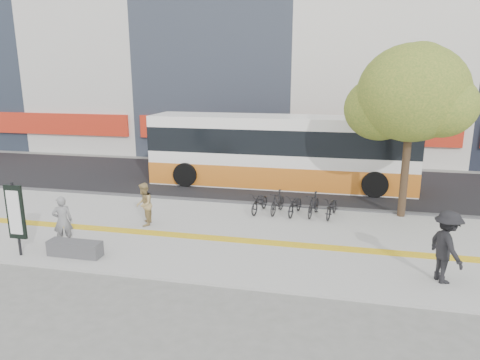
% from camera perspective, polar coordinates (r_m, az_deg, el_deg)
% --- Properties ---
extents(ground, '(120.00, 120.00, 0.00)m').
position_cam_1_polar(ground, '(13.53, -8.67, -9.13)').
color(ground, '#63635E').
rests_on(ground, ground).
extents(sidewalk, '(40.00, 7.00, 0.08)m').
position_cam_1_polar(sidewalk, '(14.82, -6.60, -6.80)').
color(sidewalk, gray).
rests_on(sidewalk, ground).
extents(tactile_strip, '(40.00, 0.45, 0.01)m').
position_cam_1_polar(tactile_strip, '(14.36, -7.25, -7.32)').
color(tactile_strip, gold).
rests_on(tactile_strip, sidewalk).
extents(street, '(40.00, 8.00, 0.06)m').
position_cam_1_polar(street, '(21.73, -0.19, -0.02)').
color(street, black).
rests_on(street, ground).
extents(curb, '(40.00, 0.25, 0.14)m').
position_cam_1_polar(curb, '(17.97, -2.98, -2.89)').
color(curb, '#3D3D40').
rests_on(curb, ground).
extents(bench, '(1.60, 0.45, 0.45)m').
position_cam_1_polar(bench, '(13.58, -20.99, -8.45)').
color(bench, '#3D3D40').
rests_on(bench, sidewalk).
extents(signboard, '(0.55, 0.10, 2.20)m').
position_cam_1_polar(signboard, '(13.94, -27.58, -3.92)').
color(signboard, black).
rests_on(signboard, sidewalk).
extents(street_tree, '(4.40, 3.80, 6.31)m').
position_cam_1_polar(street_tree, '(16.61, 21.68, 10.38)').
color(street_tree, '#352818').
rests_on(street_tree, sidewalk).
extents(bus, '(12.30, 2.92, 3.28)m').
position_cam_1_polar(bus, '(20.56, 5.29, 3.60)').
color(bus, white).
rests_on(bus, street).
extents(bicycle_row, '(3.54, 1.58, 0.88)m').
position_cam_1_polar(bicycle_row, '(16.34, 7.33, -3.17)').
color(bicycle_row, black).
rests_on(bicycle_row, sidewalk).
extents(seated_woman, '(0.68, 0.64, 1.57)m').
position_cam_1_polar(seated_woman, '(14.34, -22.42, -5.02)').
color(seated_woman, black).
rests_on(seated_woman, sidewalk).
extents(pedestrian_tan, '(0.74, 0.85, 1.51)m').
position_cam_1_polar(pedestrian_tan, '(15.36, -12.59, -3.17)').
color(pedestrian_tan, '#A28854').
rests_on(pedestrian_tan, sidewalk).
extents(pedestrian_dark, '(1.08, 1.39, 1.89)m').
position_cam_1_polar(pedestrian_dark, '(12.12, 25.64, -7.96)').
color(pedestrian_dark, black).
rests_on(pedestrian_dark, sidewalk).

